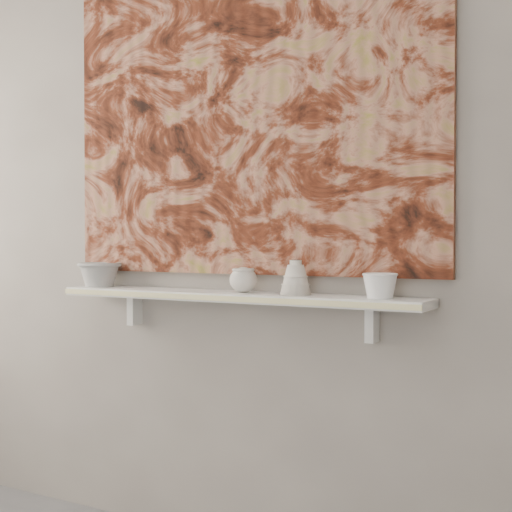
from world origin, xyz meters
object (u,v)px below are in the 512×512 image
Objects in this scene: shelf at (233,296)px; cup_cream at (243,280)px; painting at (244,121)px; bowl_grey at (100,274)px; bowl_white at (380,286)px; bell_vessel at (296,277)px.

shelf is 14.54× the size of cup_cream.
painting is 0.83m from bowl_grey.
bowl_grey is 1.77× the size of cup_cream.
painting is 15.58× the size of cup_cream.
bowl_grey is at bearing 180.00° from bowl_white.
bowl_white is at bearing -8.49° from painting.
shelf is 0.63m from painting.
painting is at bearing 161.82° from bell_vessel.
shelf is at bearing 180.00° from bell_vessel.
cup_cream is at bearing -61.84° from painting.
painting is 0.57m from cup_cream.
painting is at bearing 118.16° from cup_cream.
bell_vessel is 0.29m from bowl_white.
bowl_grey is at bearing -172.50° from painting.
bowl_grey is 1.54× the size of bowl_white.
bowl_grey reaches higher than cup_cream.
bell_vessel is at bearing 0.00° from bowl_grey.
shelf is 12.63× the size of bowl_white.
shelf is at bearing 180.00° from bowl_white.
bowl_grey is at bearing 180.00° from cup_cream.
painting reaches higher than bowl_white.
painting reaches higher than bowl_grey.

